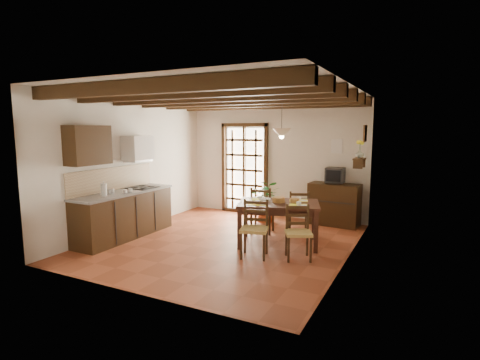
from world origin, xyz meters
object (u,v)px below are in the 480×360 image
Objects in this scene: chair_near_right at (298,242)px; chair_far_right at (298,220)px; potted_plant at (265,197)px; dining_table at (279,208)px; pendant_lamp at (282,132)px; chair_far_left at (262,218)px; sideboard at (334,204)px; crt_tv at (335,175)px; kitchen_counter at (125,214)px; chair_near_left at (254,239)px.

chair_far_right is (-0.46, 1.42, 0.00)m from chair_near_right.
dining_table is at bearing -59.20° from potted_plant.
pendant_lamp is (0.90, -1.40, 1.51)m from potted_plant.
chair_far_right is (0.70, 0.23, -0.02)m from chair_far_left.
sideboard is (0.03, 2.50, 0.19)m from chair_near_right.
chair_far_left is 2.49× the size of crt_tv.
chair_far_right is (0.12, 0.82, -0.41)m from dining_table.
pendant_lamp reaches higher than kitchen_counter.
pendant_lamp is at bearing 103.54° from chair_near_right.
kitchen_counter is 2.78m from chair_near_left.
chair_far_left is (-0.58, 0.60, -0.39)m from dining_table.
chair_near_left reaches higher than chair_near_right.
chair_near_right is 0.93× the size of chair_far_left.
potted_plant is at bearing 122.56° from pendant_lamp.
chair_far_left is 1.94m from crt_tv.
crt_tv reaches higher than chair_near_left.
pendant_lamp is (-0.60, -1.80, 1.61)m from sideboard.
pendant_lamp reaches higher than dining_table.
chair_near_left reaches higher than sideboard.
chair_near_right is (0.69, 0.22, -0.02)m from chair_near_left.
chair_near_right is 2.58m from potted_plant.
chair_near_left is 0.47× the size of potted_plant.
dining_table is 4.34× the size of crt_tv.
potted_plant reaches higher than chair_near_right.
crt_tv is at bearing -142.38° from chair_far_left.
kitchen_counter is 1.34× the size of dining_table.
chair_near_left is 1.49m from chair_far_left.
chair_far_left reaches higher than dining_table.
crt_tv is (1.18, 1.30, 0.82)m from chair_far_left.
sideboard is 0.54× the size of potted_plant.
pendant_lamp is at bearing -104.61° from sideboard.
crt_tv is (0.72, 2.72, 0.82)m from chair_near_left.
chair_far_right is 1.07× the size of pendant_lamp.
chair_far_left reaches higher than sideboard.
pendant_lamp reaches higher than crt_tv.
kitchen_counter is 3.48m from chair_far_right.
sideboard reaches higher than dining_table.
potted_plant is at bearing -165.46° from crt_tv.
chair_far_right is 2.35× the size of crt_tv.
crt_tv is (0.00, -0.01, 0.66)m from sideboard.
chair_near_left is at bearing -71.44° from potted_plant.
sideboard reaches higher than chair_near_right.
chair_near_left is 2.47× the size of crt_tv.
kitchen_counter reaches higher than chair_far_left.
dining_table is 1.39m from pendant_lamp.
sideboard is at bearing 54.37° from dining_table.
crt_tv reaches higher than chair_far_right.
chair_far_right is at bearing 66.43° from chair_near_left.
potted_plant is (-1.47, 2.10, 0.29)m from chair_near_right.
kitchen_counter reaches higher than chair_near_left.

